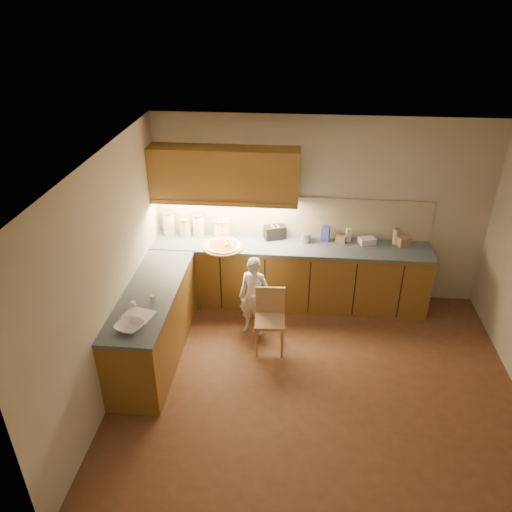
% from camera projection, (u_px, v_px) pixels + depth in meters
% --- Properties ---
extents(room, '(4.54, 4.50, 2.62)m').
position_uv_depth(room, '(326.00, 258.00, 4.86)').
color(room, '#58331E').
rests_on(room, ground).
extents(l_counter, '(3.77, 2.62, 0.92)m').
position_uv_depth(l_counter, '(247.00, 289.00, 6.61)').
color(l_counter, olive).
rests_on(l_counter, ground).
extents(backsplash, '(3.75, 0.02, 0.58)m').
position_uv_depth(backsplash, '(292.00, 217.00, 6.85)').
color(backsplash, '#C1B396').
rests_on(backsplash, l_counter).
extents(upper_cabinets, '(1.95, 0.36, 0.73)m').
position_uv_depth(upper_cabinets, '(224.00, 174.00, 6.47)').
color(upper_cabinets, olive).
rests_on(upper_cabinets, ground).
extents(pizza_on_board, '(0.54, 0.54, 0.22)m').
position_uv_depth(pizza_on_board, '(223.00, 246.00, 6.65)').
color(pizza_on_board, tan).
rests_on(pizza_on_board, l_counter).
extents(child, '(0.44, 0.34, 1.08)m').
position_uv_depth(child, '(254.00, 297.00, 6.32)').
color(child, white).
rests_on(child, ground).
extents(wooden_chair, '(0.38, 0.38, 0.81)m').
position_uv_depth(wooden_chair, '(270.00, 315.00, 6.09)').
color(wooden_chair, tan).
rests_on(wooden_chair, ground).
extents(mixing_bowl, '(0.36, 0.36, 0.07)m').
position_uv_depth(mixing_bowl, '(130.00, 326.00, 5.08)').
color(mixing_bowl, white).
rests_on(mixing_bowl, l_counter).
extents(canister_a, '(0.17, 0.17, 0.34)m').
position_uv_depth(canister_a, '(169.00, 223.00, 6.95)').
color(canister_a, beige).
rests_on(canister_a, l_counter).
extents(canister_b, '(0.15, 0.15, 0.27)m').
position_uv_depth(canister_b, '(185.00, 228.00, 6.90)').
color(canister_b, beige).
rests_on(canister_b, l_counter).
extents(canister_c, '(0.17, 0.17, 0.32)m').
position_uv_depth(canister_c, '(198.00, 225.00, 6.92)').
color(canister_c, silver).
rests_on(canister_c, l_counter).
extents(canister_d, '(0.15, 0.15, 0.25)m').
position_uv_depth(canister_d, '(220.00, 229.00, 6.89)').
color(canister_d, white).
rests_on(canister_d, l_counter).
extents(oil_jug, '(0.12, 0.10, 0.29)m').
position_uv_depth(oil_jug, '(226.00, 229.00, 6.87)').
color(oil_jug, gold).
rests_on(oil_jug, l_counter).
extents(toaster, '(0.33, 0.25, 0.19)m').
position_uv_depth(toaster, '(275.00, 232.00, 6.87)').
color(toaster, black).
rests_on(toaster, l_counter).
extents(steel_pot, '(0.17, 0.17, 0.13)m').
position_uv_depth(steel_pot, '(305.00, 237.00, 6.80)').
color(steel_pot, '#B8B8BD').
rests_on(steel_pot, l_counter).
extents(blue_box, '(0.12, 0.10, 0.22)m').
position_uv_depth(blue_box, '(326.00, 233.00, 6.80)').
color(blue_box, '#3545A1').
rests_on(blue_box, l_counter).
extents(card_box_a, '(0.15, 0.12, 0.09)m').
position_uv_depth(card_box_a, '(341.00, 239.00, 6.78)').
color(card_box_a, tan).
rests_on(card_box_a, l_counter).
extents(white_bottle, '(0.07, 0.07, 0.19)m').
position_uv_depth(white_bottle, '(348.00, 235.00, 6.79)').
color(white_bottle, white).
rests_on(white_bottle, l_counter).
extents(flat_pack, '(0.25, 0.20, 0.08)m').
position_uv_depth(flat_pack, '(367.00, 241.00, 6.76)').
color(flat_pack, silver).
rests_on(flat_pack, l_counter).
extents(tall_jar, '(0.07, 0.07, 0.23)m').
position_uv_depth(tall_jar, '(396.00, 236.00, 6.71)').
color(tall_jar, beige).
rests_on(tall_jar, l_counter).
extents(card_box_b, '(0.19, 0.17, 0.12)m').
position_uv_depth(card_box_b, '(404.00, 241.00, 6.69)').
color(card_box_b, tan).
rests_on(card_box_b, l_counter).
extents(dough_cloth, '(0.36, 0.31, 0.02)m').
position_uv_depth(dough_cloth, '(139.00, 315.00, 5.29)').
color(dough_cloth, white).
rests_on(dough_cloth, l_counter).
extents(spice_jar_a, '(0.08, 0.08, 0.08)m').
position_uv_depth(spice_jar_a, '(133.00, 305.00, 5.42)').
color(spice_jar_a, white).
rests_on(spice_jar_a, l_counter).
extents(spice_jar_b, '(0.06, 0.06, 0.07)m').
position_uv_depth(spice_jar_b, '(153.00, 298.00, 5.53)').
color(spice_jar_b, silver).
rests_on(spice_jar_b, l_counter).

